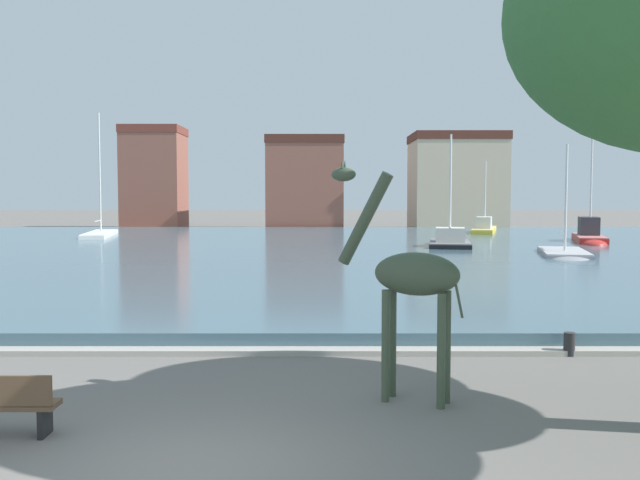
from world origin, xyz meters
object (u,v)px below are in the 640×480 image
sailboat_white (101,236)px  mooring_bollard (569,344)px  sailboat_grey (565,257)px  sailboat_red (590,238)px  sailboat_yellow (484,230)px  sailboat_black (450,244)px  giraffe_statue (409,278)px

sailboat_white → mooring_bollard: (21.67, -37.58, -0.15)m
sailboat_grey → sailboat_red: sailboat_red is taller
sailboat_yellow → sailboat_black: sailboat_black is taller
giraffe_statue → sailboat_grey: sailboat_grey is taller
giraffe_statue → mooring_bollard: size_ratio=8.08×
giraffe_statue → sailboat_red: size_ratio=0.46×
giraffe_statue → sailboat_grey: (10.87, 23.72, -1.74)m
giraffe_statue → sailboat_white: size_ratio=0.42×
sailboat_grey → sailboat_yellow: sailboat_yellow is taller
sailboat_white → sailboat_red: (33.81, -7.02, 0.25)m
sailboat_grey → sailboat_red: bearing=63.2°
giraffe_statue → sailboat_red: bearing=64.7°
mooring_bollard → sailboat_yellow: bearing=79.1°
sailboat_yellow → mooring_bollard: sailboat_yellow is taller
sailboat_red → sailboat_black: size_ratio=1.26×
sailboat_grey → sailboat_white: 33.43m
sailboat_grey → sailboat_white: bearing=149.1°
sailboat_grey → sailboat_black: sailboat_black is taller
sailboat_grey → sailboat_white: (-28.68, 17.17, 0.08)m
sailboat_yellow → sailboat_grey: bearing=-93.2°
sailboat_red → mooring_bollard: size_ratio=17.71×
giraffe_statue → sailboat_yellow: bearing=75.4°
sailboat_grey → sailboat_black: size_ratio=0.98×
sailboat_grey → sailboat_black: bearing=123.9°
sailboat_white → sailboat_red: 34.53m
sailboat_red → mooring_bollard: sailboat_red is taller
sailboat_white → giraffe_statue: bearing=-66.5°
sailboat_yellow → sailboat_white: bearing=-169.2°
sailboat_white → sailboat_black: size_ratio=1.37×
sailboat_grey → sailboat_black: 8.17m
sailboat_black → sailboat_yellow: bearing=70.0°
sailboat_white → sailboat_yellow: bearing=10.8°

